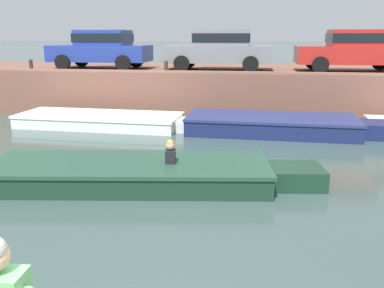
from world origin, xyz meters
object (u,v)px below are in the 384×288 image
object	(u,v)px
boat_moored_west_white	(107,121)
car_centre_red	(355,49)
motorboat_passing	(143,173)
car_left_inner_grey	(219,48)
car_leftmost_blue	(102,48)
boat_moored_central_navy	(280,125)
mooring_bollard_west	(31,64)
mooring_bollard_mid	(166,66)

from	to	relation	value
boat_moored_west_white	car_centre_red	size ratio (longest dim) A/B	1.60
motorboat_passing	car_left_inner_grey	distance (m)	9.13
car_leftmost_blue	motorboat_passing	bearing A→B (deg)	-65.40
boat_moored_west_white	boat_moored_central_navy	distance (m)	5.78
boat_moored_west_white	car_centre_red	world-z (taller)	car_centre_red
car_left_inner_grey	mooring_bollard_west	world-z (taller)	car_left_inner_grey
motorboat_passing	car_centre_red	distance (m)	10.80
boat_moored_west_white	mooring_bollard_west	bearing A→B (deg)	151.73
car_leftmost_blue	car_left_inner_grey	world-z (taller)	same
car_centre_red	mooring_bollard_mid	bearing A→B (deg)	-169.12
car_leftmost_blue	mooring_bollard_west	distance (m)	2.82
motorboat_passing	car_leftmost_blue	distance (m)	9.95
motorboat_passing	car_left_inner_grey	size ratio (longest dim) A/B	1.69
motorboat_passing	car_centre_red	bearing A→B (deg)	56.49
car_leftmost_blue	boat_moored_west_white	bearing A→B (deg)	-68.69
boat_moored_west_white	mooring_bollard_west	xyz separation A→B (m)	(-3.71, 2.00, 1.72)
mooring_bollard_mid	car_leftmost_blue	bearing A→B (deg)	155.79
boat_moored_west_white	car_centre_red	distance (m)	9.47
boat_moored_west_white	car_centre_red	xyz separation A→B (m)	(8.56, 3.32, 2.33)
car_leftmost_blue	car_left_inner_grey	size ratio (longest dim) A/B	0.95
mooring_bollard_west	mooring_bollard_mid	xyz separation A→B (m)	(5.36, 0.00, 0.00)
boat_moored_west_white	car_left_inner_grey	bearing A→B (deg)	43.47
mooring_bollard_west	mooring_bollard_mid	bearing A→B (deg)	0.00
car_left_inner_grey	mooring_bollard_mid	size ratio (longest dim) A/B	9.42
motorboat_passing	car_leftmost_blue	bearing A→B (deg)	114.60
car_leftmost_blue	mooring_bollard_west	bearing A→B (deg)	-151.25
car_leftmost_blue	boat_moored_central_navy	bearing A→B (deg)	-26.19
car_centre_red	mooring_bollard_mid	distance (m)	7.06
car_left_inner_grey	mooring_bollard_west	bearing A→B (deg)	-169.58
boat_moored_west_white	car_left_inner_grey	world-z (taller)	car_left_inner_grey
car_centre_red	mooring_bollard_west	bearing A→B (deg)	-173.83
boat_moored_west_white	mooring_bollard_west	distance (m)	4.55
car_left_inner_grey	mooring_bollard_mid	world-z (taller)	car_left_inner_grey
car_left_inner_grey	mooring_bollard_mid	distance (m)	2.36
car_leftmost_blue	car_left_inner_grey	bearing A→B (deg)	0.01
mooring_bollard_west	mooring_bollard_mid	distance (m)	5.36
boat_moored_central_navy	motorboat_passing	size ratio (longest dim) A/B	0.90
boat_moored_west_white	car_centre_red	bearing A→B (deg)	21.22
car_leftmost_blue	car_centre_red	bearing A→B (deg)	0.01
car_centre_red	mooring_bollard_west	size ratio (longest dim) A/B	9.38
boat_moored_west_white	boat_moored_central_navy	bearing A→B (deg)	-1.56
car_centre_red	mooring_bollard_mid	xyz separation A→B (m)	(-6.91, -1.33, -0.61)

